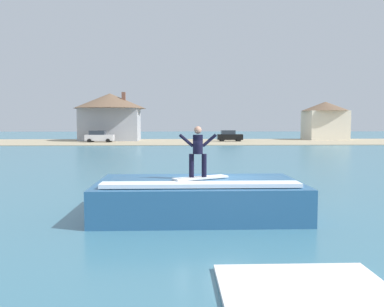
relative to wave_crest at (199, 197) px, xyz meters
The scene contains 10 objects.
ground_plane 0.97m from the wave_crest, 43.47° to the left, with size 260.00×260.00×0.00m, color teal.
wave_crest is the anchor object (origin of this frame).
surfboard 0.81m from the wave_crest, 82.99° to the right, with size 1.86×1.26×0.06m.
surfer 1.69m from the wave_crest, 96.52° to the right, with size 1.22×0.32×1.62m.
shoreline_bank 51.29m from the wave_crest, 89.39° to the left, with size 120.00×20.19×0.09m.
car_near_shore 51.45m from the wave_crest, 104.34° to the left, with size 4.30×2.16×1.86m.
car_far_shore 52.54m from the wave_crest, 81.55° to the left, with size 4.06×2.05×1.86m.
house_with_chimney 57.06m from the wave_crest, 102.13° to the left, with size 11.95×11.95×8.12m.
house_gabled_white 63.79m from the wave_crest, 66.30° to the left, with size 8.42×8.42×6.80m.
whitewater_patch 6.34m from the wave_crest, 75.21° to the right, with size 3.12×2.13×0.10m.
Camera 1 is at (-1.25, -13.85, 3.06)m, focal length 38.05 mm.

